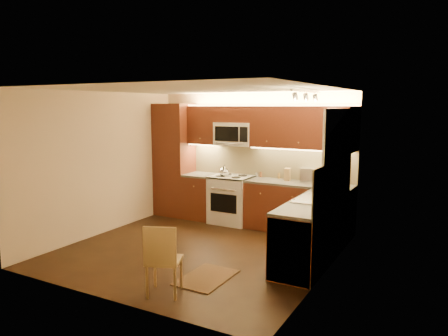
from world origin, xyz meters
The scene contains 37 objects.
floor centered at (0.00, 0.00, 0.00)m, with size 4.00×4.00×0.01m, color black.
ceiling centered at (0.00, 0.00, 2.50)m, with size 4.00×4.00×0.01m, color beige.
wall_back centered at (0.00, 2.00, 1.25)m, with size 4.00×0.01×2.50m, color beige.
wall_front centered at (0.00, -2.00, 1.25)m, with size 4.00×0.01×2.50m, color beige.
wall_left centered at (-2.00, 0.00, 1.25)m, with size 0.01×4.00×2.50m, color beige.
wall_right centered at (2.00, 0.00, 1.25)m, with size 0.01×4.00×2.50m, color beige.
pantry centered at (-1.65, 1.70, 1.15)m, with size 0.70×0.60×2.30m, color #43180E.
base_cab_back_left centered at (-0.99, 1.70, 0.43)m, with size 0.62×0.60×0.86m, color #43180E.
counter_back_left centered at (-0.99, 1.70, 0.88)m, with size 0.62×0.60×0.04m, color #373532.
base_cab_back_right centered at (1.04, 1.70, 0.43)m, with size 1.92×0.60×0.86m, color #43180E.
counter_back_right centered at (1.04, 1.70, 0.88)m, with size 1.92×0.60×0.04m, color #373532.
base_cab_right centered at (1.70, 0.40, 0.43)m, with size 0.60×2.00×0.86m, color #43180E.
counter_right centered at (1.70, 0.40, 0.88)m, with size 0.60×2.00×0.04m, color #373532.
dishwasher centered at (1.70, -0.30, 0.43)m, with size 0.58×0.60×0.84m, color silver.
backsplash_back centered at (0.35, 1.99, 1.20)m, with size 3.30×0.02×0.60m, color tan.
backsplash_right centered at (1.99, 0.40, 1.20)m, with size 0.02×2.00×0.60m, color tan.
upper_cab_back_left centered at (-0.99, 1.82, 1.88)m, with size 0.62×0.35×0.75m, color #43180E.
upper_cab_back_right centered at (1.04, 1.82, 1.88)m, with size 1.92×0.35×0.75m, color #43180E.
upper_cab_bridge centered at (-0.30, 1.82, 2.09)m, with size 0.76×0.35×0.31m, color #43180E.
upper_cab_right_corner centered at (1.82, 1.40, 1.88)m, with size 0.35×0.50×0.75m, color #43180E.
stove centered at (-0.30, 1.68, 0.46)m, with size 0.76×0.65×0.92m, color silver, non-canonical shape.
microwave centered at (-0.30, 1.81, 1.72)m, with size 0.76×0.38×0.44m, color silver, non-canonical shape.
window_frame centered at (1.99, 0.55, 1.60)m, with size 0.03×1.44×1.24m, color silver.
window_blinds centered at (1.97, 0.55, 1.60)m, with size 0.02×1.36×1.16m, color silver.
sink centered at (1.70, 0.55, 0.98)m, with size 0.52×0.86×0.15m, color silver, non-canonical shape.
faucet centered at (1.88, 0.55, 1.05)m, with size 0.20×0.04×0.30m, color silver, non-canonical shape.
track_light_bar centered at (1.55, 0.40, 2.46)m, with size 0.04×1.20×0.03m, color silver.
kettle centered at (-0.40, 1.57, 1.03)m, with size 0.20×0.20×0.23m, color silver, non-canonical shape.
toaster_oven centered at (1.25, 1.85, 1.03)m, with size 0.45×0.33×0.27m, color silver.
knife_block centered at (0.78, 1.82, 1.01)m, with size 0.10×0.16×0.23m, color olive.
spice_jar_a centered at (0.14, 1.91, 0.94)m, with size 0.04×0.04×0.09m, color silver.
spice_jar_b centered at (0.19, 1.94, 0.95)m, with size 0.05×0.05×0.10m, color brown.
spice_jar_c centered at (0.14, 1.86, 0.95)m, with size 0.04×0.04×0.10m, color silver.
spice_jar_d centered at (0.57, 1.94, 0.95)m, with size 0.04×0.04×0.11m, color olive.
soap_bottle centered at (1.94, 1.34, 0.99)m, with size 0.08×0.08×0.18m, color silver.
rug centered at (0.68, -0.90, 0.01)m, with size 0.57×0.86×0.01m, color black.
dining_chair centered at (0.47, -1.54, 0.44)m, with size 0.39×0.39×0.88m, color olive, non-canonical shape.
Camera 1 is at (3.47, -5.51, 2.26)m, focal length 34.34 mm.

